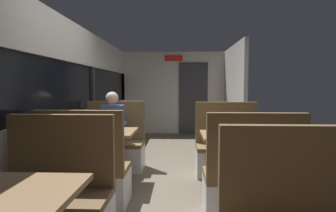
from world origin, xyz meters
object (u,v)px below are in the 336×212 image
(bench_rear_aisle_facing_entry, at_px, (227,153))
(coffee_cup_secondary, at_px, (252,130))
(bench_near_window_facing_entry, at_px, (55,207))
(seated_passenger, at_px, (113,137))
(bench_mid_window_facing_end, at_px, (85,177))
(dining_table_rear_aisle, at_px, (237,142))
(bench_mid_window_facing_entry, at_px, (114,149))
(bench_rear_aisle_facing_end, at_px, (251,186))
(dining_table_mid_window, at_px, (102,138))

(bench_rear_aisle_facing_entry, bearing_deg, coffee_cup_secondary, -71.29)
(bench_near_window_facing_entry, relative_size, seated_passenger, 0.87)
(bench_mid_window_facing_end, height_order, coffee_cup_secondary, bench_mid_window_facing_end)
(bench_rear_aisle_facing_entry, xyz_separation_m, coffee_cup_secondary, (0.21, -0.62, 0.46))
(dining_table_rear_aisle, bearing_deg, bench_mid_window_facing_entry, 153.32)
(coffee_cup_secondary, bearing_deg, bench_rear_aisle_facing_end, -105.02)
(bench_mid_window_facing_end, bearing_deg, dining_table_rear_aisle, 15.59)
(bench_mid_window_facing_entry, xyz_separation_m, seated_passenger, (0.00, -0.07, 0.21))
(bench_rear_aisle_facing_end, relative_size, coffee_cup_secondary, 12.22)
(seated_passenger, height_order, coffee_cup_secondary, seated_passenger)
(bench_mid_window_facing_entry, distance_m, coffee_cup_secondary, 2.21)
(dining_table_mid_window, bearing_deg, bench_near_window_facing_entry, -90.00)
(bench_rear_aisle_facing_end, bearing_deg, seated_passenger, 139.54)
(dining_table_mid_window, bearing_deg, bench_rear_aisle_facing_entry, 15.59)
(bench_mid_window_facing_entry, height_order, dining_table_rear_aisle, bench_mid_window_facing_entry)
(bench_mid_window_facing_entry, xyz_separation_m, bench_rear_aisle_facing_entry, (1.79, -0.20, 0.00))
(dining_table_rear_aisle, bearing_deg, bench_mid_window_facing_end, -164.41)
(coffee_cup_secondary, bearing_deg, bench_rear_aisle_facing_entry, 108.71)
(bench_rear_aisle_facing_entry, bearing_deg, seated_passenger, 175.92)
(bench_near_window_facing_entry, xyz_separation_m, bench_mid_window_facing_entry, (0.00, 2.16, 0.00))
(dining_table_mid_window, relative_size, bench_rear_aisle_facing_end, 0.82)
(bench_mid_window_facing_end, xyz_separation_m, bench_rear_aisle_facing_end, (1.79, -0.20, 0.00))
(bench_mid_window_facing_end, bearing_deg, seated_passenger, 90.00)
(dining_table_rear_aisle, height_order, seated_passenger, seated_passenger)
(bench_near_window_facing_entry, xyz_separation_m, bench_rear_aisle_facing_entry, (1.79, 1.96, 0.00))
(dining_table_rear_aisle, distance_m, seated_passenger, 1.97)
(bench_mid_window_facing_entry, distance_m, bench_rear_aisle_facing_entry, 1.80)
(bench_near_window_facing_entry, xyz_separation_m, coffee_cup_secondary, (2.00, 1.34, 0.46))
(dining_table_mid_window, relative_size, dining_table_rear_aisle, 1.00)
(seated_passenger, bearing_deg, bench_mid_window_facing_end, -90.00)
(bench_mid_window_facing_entry, relative_size, dining_table_rear_aisle, 1.22)
(bench_rear_aisle_facing_entry, bearing_deg, bench_rear_aisle_facing_end, -90.00)
(bench_mid_window_facing_end, xyz_separation_m, bench_mid_window_facing_entry, (0.00, 1.40, 0.00))
(dining_table_mid_window, height_order, bench_rear_aisle_facing_end, bench_rear_aisle_facing_end)
(bench_mid_window_facing_end, relative_size, bench_mid_window_facing_entry, 1.00)
(coffee_cup_secondary, bearing_deg, dining_table_rear_aisle, -158.85)
(bench_mid_window_facing_end, relative_size, seated_passenger, 0.87)
(dining_table_mid_window, height_order, seated_passenger, seated_passenger)
(bench_rear_aisle_facing_end, bearing_deg, bench_mid_window_facing_end, 173.62)
(dining_table_mid_window, bearing_deg, coffee_cup_secondary, -3.40)
(dining_table_mid_window, relative_size, bench_mid_window_facing_end, 0.82)
(bench_mid_window_facing_end, relative_size, coffee_cup_secondary, 12.22)
(bench_mid_window_facing_end, height_order, bench_rear_aisle_facing_entry, same)
(bench_near_window_facing_entry, distance_m, bench_rear_aisle_facing_end, 1.88)
(dining_table_rear_aisle, relative_size, coffee_cup_secondary, 10.00)
(bench_rear_aisle_facing_entry, relative_size, coffee_cup_secondary, 12.22)
(bench_near_window_facing_entry, xyz_separation_m, bench_mid_window_facing_end, (0.00, 0.76, 0.00))
(bench_mid_window_facing_entry, bearing_deg, bench_near_window_facing_entry, -90.00)
(bench_mid_window_facing_end, distance_m, coffee_cup_secondary, 2.13)
(bench_mid_window_facing_end, height_order, bench_mid_window_facing_entry, same)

